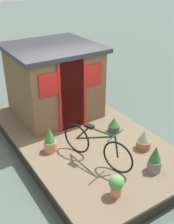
% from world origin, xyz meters
% --- Properties ---
extents(ground_plane, '(60.00, 60.00, 0.00)m').
position_xyz_m(ground_plane, '(0.00, 0.00, 0.00)').
color(ground_plane, '#47564C').
extents(houseboat_deck, '(4.95, 2.89, 0.38)m').
position_xyz_m(houseboat_deck, '(0.00, 0.00, 0.19)').
color(houseboat_deck, brown).
rests_on(houseboat_deck, ground_plane).
extents(houseboat_cabin, '(2.06, 2.14, 1.81)m').
position_xyz_m(houseboat_cabin, '(1.36, 0.00, 1.29)').
color(houseboat_cabin, brown).
rests_on(houseboat_cabin, houseboat_deck).
extents(bicycle, '(1.61, 0.66, 0.80)m').
position_xyz_m(bicycle, '(-0.97, 0.28, 0.75)').
color(bicycle, black).
rests_on(bicycle, houseboat_deck).
extents(potted_plant_ivy, '(0.31, 0.31, 0.44)m').
position_xyz_m(potted_plant_ivy, '(-1.16, -0.83, 0.59)').
color(potted_plant_ivy, '#935138').
rests_on(potted_plant_ivy, houseboat_deck).
extents(potted_plant_basil, '(0.27, 0.27, 0.38)m').
position_xyz_m(potted_plant_basil, '(-0.26, -0.71, 0.56)').
color(potted_plant_basil, '#38383D').
rests_on(potted_plant_basil, houseboat_deck).
extents(potted_plant_fern, '(0.26, 0.26, 0.42)m').
position_xyz_m(potted_plant_fern, '(-1.94, 0.52, 0.61)').
color(potted_plant_fern, '#C6754C').
rests_on(potted_plant_fern, houseboat_deck).
extents(potted_plant_lavender, '(0.27, 0.27, 0.57)m').
position_xyz_m(potted_plant_lavender, '(-0.16, 0.90, 0.65)').
color(potted_plant_lavender, '#C6754C').
rests_on(potted_plant_lavender, houseboat_deck).
extents(potted_plant_succulent, '(0.27, 0.27, 0.56)m').
position_xyz_m(potted_plant_succulent, '(-1.82, -0.49, 0.65)').
color(potted_plant_succulent, slate).
rests_on(potted_plant_succulent, houseboat_deck).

